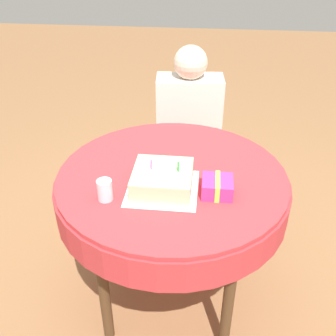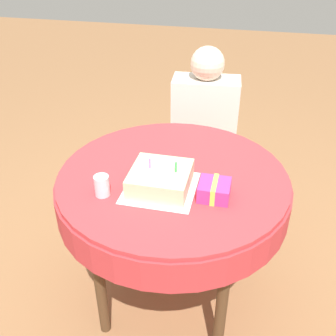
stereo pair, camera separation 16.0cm
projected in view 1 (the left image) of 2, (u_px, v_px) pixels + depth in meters
name	position (u px, v px, depth m)	size (l,w,h in m)	color
ground_plane	(171.00, 294.00, 2.12)	(12.00, 12.00, 0.00)	#8C603D
dining_table	(172.00, 192.00, 1.75)	(1.02, 1.02, 0.78)	#BC3338
chair	(188.00, 139.00, 2.60)	(0.49, 0.49, 0.88)	brown
person	(189.00, 119.00, 2.41)	(0.41, 0.32, 1.11)	beige
napkin	(163.00, 188.00, 1.61)	(0.29, 0.29, 0.00)	white
birthday_cake	(162.00, 179.00, 1.58)	(0.24, 0.24, 0.13)	beige
drinking_glass	(105.00, 190.00, 1.52)	(0.06, 0.06, 0.09)	silver
gift_box	(217.00, 187.00, 1.56)	(0.12, 0.13, 0.07)	#D13384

